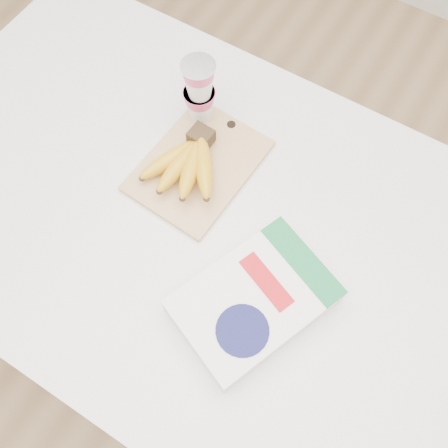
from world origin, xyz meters
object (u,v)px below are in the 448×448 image
(cereal_box, at_px, (254,301))
(yogurt_stack, at_px, (199,91))
(cutting_board, at_px, (199,166))
(bananas, at_px, (188,162))
(table, at_px, (192,278))

(cereal_box, bearing_deg, yogurt_stack, 157.12)
(cutting_board, xyz_separation_m, yogurt_stack, (-0.06, 0.11, 0.10))
(bananas, height_order, cereal_box, bananas)
(table, height_order, cereal_box, cereal_box)
(cutting_board, bearing_deg, bananas, -115.58)
(bananas, bearing_deg, table, -72.01)
(yogurt_stack, xyz_separation_m, cereal_box, (0.32, -0.31, -0.07))
(table, bearing_deg, cutting_board, 97.54)
(table, relative_size, cutting_board, 4.53)
(table, distance_m, cutting_board, 0.51)
(cutting_board, relative_size, bananas, 1.54)
(bananas, relative_size, cereal_box, 0.56)
(cutting_board, distance_m, cereal_box, 0.33)
(cutting_board, relative_size, cereal_box, 0.87)
(bananas, bearing_deg, cutting_board, 61.21)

